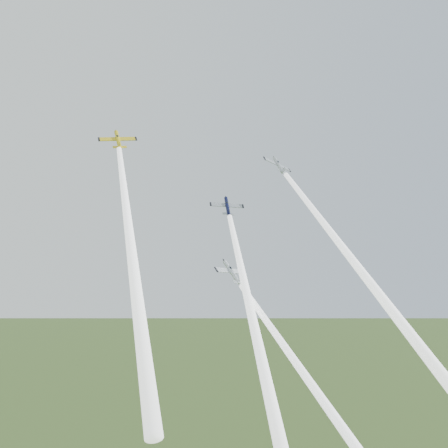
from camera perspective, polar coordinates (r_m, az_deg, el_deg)
plane_yellow at (r=110.73m, az=-10.72°, el=8.42°), size 7.82×7.12×6.64m
smoke_trail_yellow at (r=84.86m, az=-9.33°, el=-3.24°), size 8.51×43.14×42.94m
plane_navy at (r=109.69m, az=0.33°, el=1.83°), size 8.11×7.00×5.79m
smoke_trail_navy at (r=86.78m, az=3.39°, el=-11.73°), size 12.90×42.91×43.37m
plane_silver_right at (r=116.27m, az=5.55°, el=5.98°), size 7.65×6.86×7.40m
smoke_trail_silver_right at (r=96.20m, az=15.08°, el=-6.40°), size 8.89×46.60×46.40m
plane_silver_low at (r=96.86m, az=0.78°, el=-4.90°), size 7.99×7.50×5.88m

